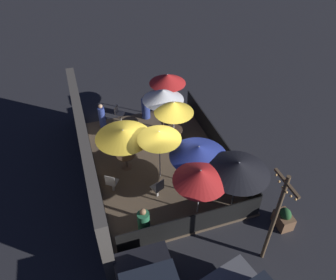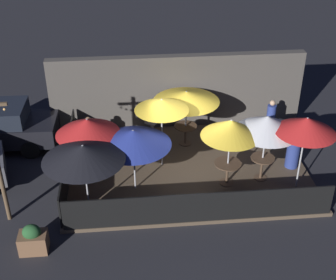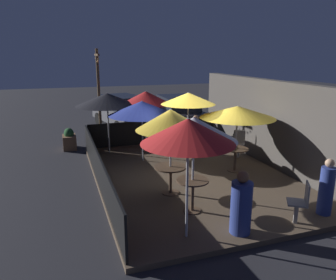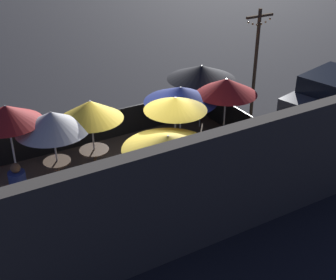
# 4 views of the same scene
# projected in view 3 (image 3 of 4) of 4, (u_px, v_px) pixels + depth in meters

# --- Properties ---
(ground_plane) EXTENTS (60.00, 60.00, 0.00)m
(ground_plane) POSITION_uv_depth(u_px,v_px,m) (190.00, 178.00, 9.96)
(ground_plane) COLOR #26262B
(patio_deck) EXTENTS (7.70, 5.51, 0.12)m
(patio_deck) POSITION_uv_depth(u_px,v_px,m) (190.00, 176.00, 9.95)
(patio_deck) COLOR brown
(patio_deck) RESTS_ON ground_plane
(building_wall) EXTENTS (9.30, 0.36, 2.85)m
(building_wall) POSITION_uv_depth(u_px,v_px,m) (276.00, 126.00, 10.52)
(building_wall) COLOR #4C4742
(building_wall) RESTS_ON ground_plane
(fence_front) EXTENTS (7.50, 0.05, 0.95)m
(fence_front) POSITION_uv_depth(u_px,v_px,m) (99.00, 169.00, 8.97)
(fence_front) COLOR black
(fence_front) RESTS_ON patio_deck
(fence_side_left) EXTENTS (0.05, 5.31, 0.95)m
(fence_side_left) POSITION_uv_depth(u_px,v_px,m) (154.00, 132.00, 13.30)
(fence_side_left) COLOR black
(fence_side_left) RESTS_ON patio_deck
(patio_umbrella_0) EXTENTS (2.26, 2.26, 2.04)m
(patio_umbrella_0) POSITION_uv_depth(u_px,v_px,m) (238.00, 112.00, 9.79)
(patio_umbrella_0) COLOR #B2B2B7
(patio_umbrella_0) RESTS_ON patio_deck
(patio_umbrella_1) EXTENTS (1.94, 1.94, 2.22)m
(patio_umbrella_1) POSITION_uv_depth(u_px,v_px,m) (194.00, 129.00, 7.12)
(patio_umbrella_1) COLOR #B2B2B7
(patio_umbrella_1) RESTS_ON patio_deck
(patio_umbrella_2) EXTENTS (1.76, 1.76, 2.22)m
(patio_umbrella_2) POSITION_uv_depth(u_px,v_px,m) (171.00, 120.00, 8.10)
(patio_umbrella_2) COLOR #B2B2B7
(patio_umbrella_2) RESTS_ON patio_deck
(patio_umbrella_3) EXTENTS (2.26, 2.26, 2.19)m
(patio_umbrella_3) POSITION_uv_depth(u_px,v_px,m) (107.00, 99.00, 11.66)
(patio_umbrella_3) COLOR #B2B2B7
(patio_umbrella_3) RESTS_ON patio_deck
(patio_umbrella_4) EXTENTS (1.91, 1.91, 2.22)m
(patio_umbrella_4) POSITION_uv_depth(u_px,v_px,m) (146.00, 98.00, 12.05)
(patio_umbrella_4) COLOR #B2B2B7
(patio_umbrella_4) RESTS_ON patio_deck
(patio_umbrella_5) EXTENTS (1.77, 1.77, 2.40)m
(patio_umbrella_5) POSITION_uv_depth(u_px,v_px,m) (188.00, 131.00, 6.00)
(patio_umbrella_5) COLOR #B2B2B7
(patio_umbrella_5) RESTS_ON patio_deck
(patio_umbrella_6) EXTENTS (1.71, 1.71, 2.37)m
(patio_umbrella_6) POSITION_uv_depth(u_px,v_px,m) (188.00, 99.00, 10.18)
(patio_umbrella_6) COLOR #B2B2B7
(patio_umbrella_6) RESTS_ON patio_deck
(patio_umbrella_7) EXTENTS (2.23, 2.23, 2.05)m
(patio_umbrella_7) POSITION_uv_depth(u_px,v_px,m) (142.00, 108.00, 10.74)
(patio_umbrella_7) COLOR #B2B2B7
(patio_umbrella_7) RESTS_ON patio_deck
(dining_table_0) EXTENTS (0.79, 0.79, 0.72)m
(dining_table_0) POSITION_uv_depth(u_px,v_px,m) (235.00, 153.00, 10.11)
(dining_table_0) COLOR #4C3828
(dining_table_0) RESTS_ON patio_deck
(dining_table_1) EXTENTS (0.74, 0.74, 0.77)m
(dining_table_1) POSITION_uv_depth(u_px,v_px,m) (193.00, 187.00, 7.46)
(dining_table_1) COLOR #4C3828
(dining_table_1) RESTS_ON patio_deck
(dining_table_2) EXTENTS (0.83, 0.83, 0.74)m
(dining_table_2) POSITION_uv_depth(u_px,v_px,m) (170.00, 172.00, 8.45)
(dining_table_2) COLOR #4C3828
(dining_table_2) RESTS_ON patio_deck
(patio_chair_0) EXTENTS (0.52, 0.52, 0.95)m
(patio_chair_0) POSITION_uv_depth(u_px,v_px,m) (187.00, 141.00, 11.71)
(patio_chair_0) COLOR gray
(patio_chair_0) RESTS_ON patio_deck
(patio_chair_1) EXTENTS (0.55, 0.55, 0.93)m
(patio_chair_1) POSITION_uv_depth(u_px,v_px,m) (300.00, 201.00, 6.93)
(patio_chair_1) COLOR gray
(patio_chair_1) RESTS_ON patio_deck
(patio_chair_2) EXTENTS (0.56, 0.56, 0.95)m
(patio_chair_2) POSITION_uv_depth(u_px,v_px,m) (239.00, 143.00, 11.47)
(patio_chair_2) COLOR gray
(patio_chair_2) RESTS_ON patio_deck
(patron_0) EXTENTS (0.34, 0.34, 1.31)m
(patron_0) POSITION_uv_depth(u_px,v_px,m) (326.00, 189.00, 7.34)
(patron_0) COLOR navy
(patron_0) RESTS_ON patio_deck
(patron_1) EXTENTS (0.60, 0.60, 1.33)m
(patron_1) POSITION_uv_depth(u_px,v_px,m) (241.00, 206.00, 6.56)
(patron_1) COLOR navy
(patron_1) RESTS_ON patio_deck
(patron_2) EXTENTS (0.56, 0.56, 1.17)m
(patron_2) POSITION_uv_depth(u_px,v_px,m) (196.00, 131.00, 13.23)
(patron_2) COLOR #236642
(patron_2) RESTS_ON patio_deck
(planter_box) EXTENTS (0.72, 0.51, 0.85)m
(planter_box) POSITION_uv_depth(u_px,v_px,m) (69.00, 140.00, 12.92)
(planter_box) COLOR brown
(planter_box) RESTS_ON ground_plane
(light_post) EXTENTS (1.10, 0.12, 3.88)m
(light_post) POSITION_uv_depth(u_px,v_px,m) (99.00, 91.00, 13.71)
(light_post) COLOR brown
(light_post) RESTS_ON ground_plane
(parked_car_0) EXTENTS (4.42, 2.64, 1.62)m
(parked_car_0) POSITION_uv_depth(u_px,v_px,m) (122.00, 111.00, 16.69)
(parked_car_0) COLOR #5B5B60
(parked_car_0) RESTS_ON ground_plane
(parked_car_1) EXTENTS (4.42, 1.86, 1.62)m
(parked_car_1) POSITION_uv_depth(u_px,v_px,m) (178.00, 112.00, 16.39)
(parked_car_1) COLOR black
(parked_car_1) RESTS_ON ground_plane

